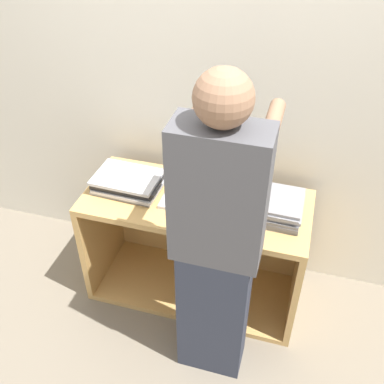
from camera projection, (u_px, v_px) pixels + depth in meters
ground_plane at (183, 322)px, 2.73m from camera, size 12.00×12.00×0.00m
wall_back at (215, 94)px, 2.49m from camera, size 8.00×0.05×2.40m
cart at (199, 240)px, 2.77m from camera, size 1.27×0.55×0.74m
laptop_open at (199, 186)px, 2.50m from camera, size 0.36×0.38×0.25m
laptop_stack_left at (129, 182)px, 2.55m from camera, size 0.38×0.28×0.09m
laptop_stack_right at (267, 205)px, 2.37m from camera, size 0.38×0.28×0.11m
person at (217, 246)px, 2.03m from camera, size 0.40×0.53×1.71m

